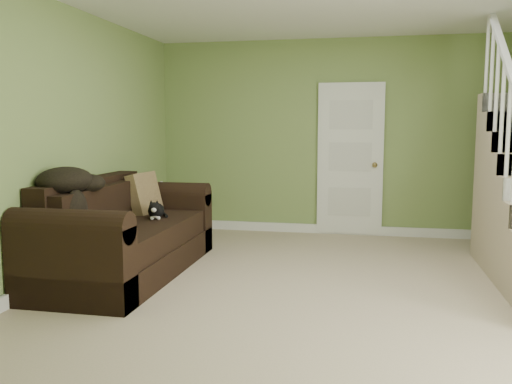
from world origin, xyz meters
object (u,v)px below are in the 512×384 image
at_px(sofa, 123,238).
at_px(cat, 155,211).
at_px(banana, 122,233).
at_px(side_table, 160,220).

distance_m(sofa, cat, 0.44).
bearing_deg(sofa, banana, -65.32).
bearing_deg(banana, cat, 90.17).
xyz_separation_m(cat, banana, (0.05, -0.88, -0.06)).
relative_size(sofa, banana, 13.72).
height_order(sofa, banana, sofa).
height_order(cat, banana, cat).
distance_m(side_table, banana, 2.10).
bearing_deg(banana, side_table, 100.15).
distance_m(cat, banana, 0.88).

